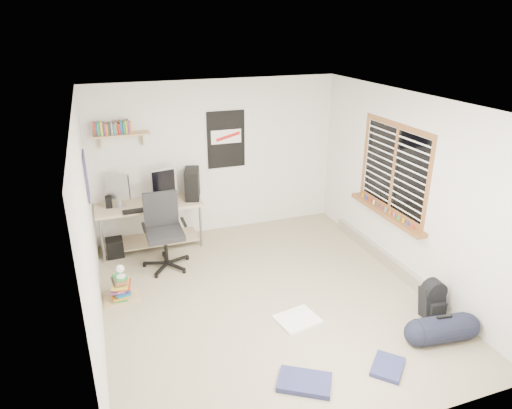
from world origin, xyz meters
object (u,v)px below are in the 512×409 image
object	(u,v)px
office_chair	(165,236)
book_stack	(121,288)
backpack	(432,301)
duffel_bag	(442,330)
desk	(150,224)

from	to	relation	value
office_chair	book_stack	distance (m)	0.99
backpack	duffel_bag	distance (m)	0.49
duffel_bag	book_stack	xyz separation A→B (m)	(-3.29, 2.06, 0.01)
desk	backpack	xyz separation A→B (m)	(2.93, -3.01, -0.16)
book_stack	backpack	bearing A→B (deg)	-24.96
backpack	book_stack	world-z (taller)	backpack
office_chair	backpack	size ratio (longest dim) A/B	2.97
office_chair	backpack	world-z (taller)	office_chair
book_stack	desk	bearing A→B (deg)	67.47
duffel_bag	backpack	bearing A→B (deg)	70.94
desk	office_chair	size ratio (longest dim) A/B	1.47
backpack	book_stack	size ratio (longest dim) A/B	0.82
desk	book_stack	world-z (taller)	desk
backpack	duffel_bag	size ratio (longest dim) A/B	0.61
book_stack	office_chair	bearing A→B (deg)	42.27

